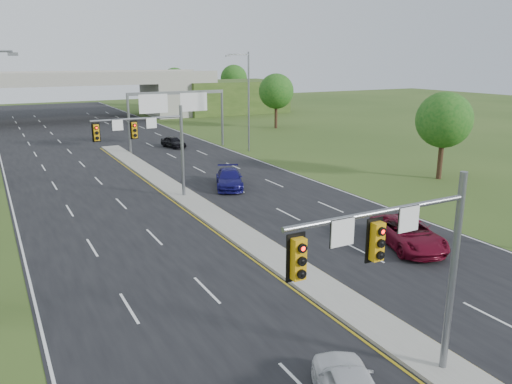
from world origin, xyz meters
The scene contains 16 objects.
ground centered at (0.00, 0.00, 0.00)m, with size 240.00×240.00×0.00m, color #2F4819.
road centered at (0.00, 35.00, 0.01)m, with size 24.00×160.00×0.02m, color black.
median centered at (0.00, 23.00, 0.10)m, with size 2.00×54.00×0.16m, color gray.
lane_markings centered at (-0.60, 28.91, 0.02)m, with size 23.72×160.00×0.01m.
signal_mast_near centered at (-2.26, -0.07, 4.73)m, with size 6.62×0.60×7.00m.
signal_mast_far centered at (-2.26, 24.93, 4.73)m, with size 6.62×0.60×7.00m.
sign_gantry centered at (6.68, 44.92, 5.24)m, with size 11.58×0.44×6.67m.
overpass centered at (0.00, 80.00, 3.55)m, with size 80.00×14.00×8.10m.
lightpole_r_far centered at (13.30, 40.00, 6.10)m, with size 2.85×0.25×11.00m.
tree_r_near centered at (22.00, 20.00, 5.18)m, with size 4.80×4.80×7.60m.
tree_r_mid centered at (26.00, 55.00, 5.51)m, with size 5.20×5.20×8.12m.
tree_back_c centered at (24.00, 94.00, 5.51)m, with size 5.60×5.60×8.32m.
tree_back_d centered at (38.00, 94.00, 5.84)m, with size 6.00×6.00×8.85m.
car_far_a centered at (7.44, 9.13, 0.81)m, with size 2.62×5.68×1.58m, color maroon.
car_far_b centered at (4.32, 25.97, 0.77)m, with size 2.09×5.15×1.49m, color #100E56.
car_far_c centered at (6.65, 46.31, 0.67)m, with size 1.55×3.84×1.31m, color black.
Camera 1 is at (-12.71, -10.05, 10.38)m, focal length 35.00 mm.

